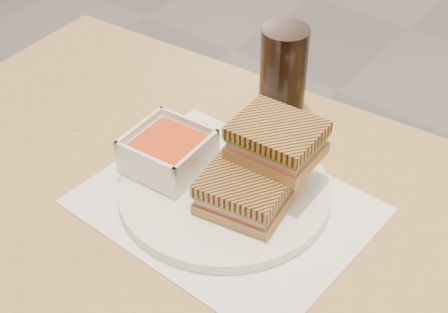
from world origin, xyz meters
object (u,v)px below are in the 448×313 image
Objects in this scene: plate at (225,190)px; panini_lower at (244,193)px; main_table at (236,282)px; soup_bowl at (168,153)px; cola_glass at (283,75)px.

panini_lower reaches higher than plate.
plate reaches higher than main_table.
cola_glass is (0.05, 0.23, 0.04)m from soup_bowl.
main_table is 0.33m from cola_glass.
plate is 2.39× the size of panini_lower.
main_table is at bearing -10.10° from soup_bowl.
soup_bowl is 0.90× the size of panini_lower.
main_table is 7.75× the size of cola_glass.
main_table is 4.14× the size of plate.
main_table is 11.02× the size of soup_bowl.
soup_bowl is at bearing -101.43° from cola_glass.
main_table is 0.16m from panini_lower.
cola_glass is at bearing 111.68° from panini_lower.
panini_lower is at bearing -20.47° from plate.
plate is 0.06m from panini_lower.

